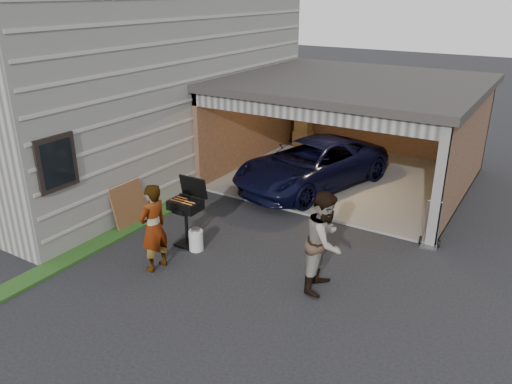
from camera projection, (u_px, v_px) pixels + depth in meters
ground at (186, 268)px, 9.96m from camera, size 80.00×80.00×0.00m
house at (110, 76)px, 15.00m from camera, size 7.00×11.00×5.50m
groundcover_strip at (70, 258)px, 10.26m from camera, size 0.50×8.00×0.06m
garage at (355, 114)px, 14.23m from camera, size 6.80×6.30×2.90m
minivan at (311, 166)px, 13.71m from camera, size 3.37×5.10×1.30m
woman at (153, 228)px, 9.62m from camera, size 0.47×0.68×1.78m
man at (325, 242)px, 8.96m from camera, size 0.80×0.99×1.91m
bbq_grill at (187, 207)px, 10.56m from camera, size 0.67×0.59×1.49m
propane_tank at (196, 240)px, 10.57m from camera, size 0.38×0.38×0.45m
plywood_panel at (129, 204)px, 11.62m from camera, size 0.26×0.95×1.05m
hand_truck at (430, 238)px, 10.72m from camera, size 0.45×0.35×1.06m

